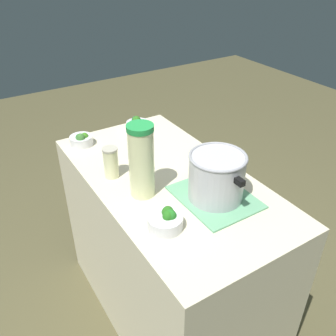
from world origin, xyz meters
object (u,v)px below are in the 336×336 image
(mason_jar, at_px, (111,162))
(broccoli_bowl_center, at_px, (166,220))
(cooking_pot, at_px, (217,176))
(lemonade_pitcher, at_px, (142,161))
(broccoli_bowl_front, at_px, (137,124))
(broccoli_bowl_back, at_px, (81,140))

(mason_jar, distance_m, broccoli_bowl_center, 0.43)
(cooking_pot, xyz_separation_m, lemonade_pitcher, (-0.19, -0.24, 0.05))
(mason_jar, height_order, broccoli_bowl_front, mason_jar)
(broccoli_bowl_front, distance_m, broccoli_bowl_center, 0.85)
(lemonade_pitcher, xyz_separation_m, broccoli_bowl_back, (-0.55, -0.07, -0.13))
(cooking_pot, relative_size, broccoli_bowl_front, 2.37)
(lemonade_pitcher, height_order, broccoli_bowl_front, lemonade_pitcher)
(broccoli_bowl_center, bearing_deg, mason_jar, -176.38)
(broccoli_bowl_front, height_order, broccoli_bowl_center, broccoli_bowl_front)
(broccoli_bowl_center, bearing_deg, lemonade_pitcher, 173.10)
(lemonade_pitcher, bearing_deg, broccoli_bowl_back, -173.18)
(broccoli_bowl_front, bearing_deg, lemonade_pitcher, -25.80)
(lemonade_pitcher, bearing_deg, mason_jar, -163.91)
(cooking_pot, distance_m, broccoli_bowl_back, 0.80)
(broccoli_bowl_back, bearing_deg, broccoli_bowl_front, 92.24)
(cooking_pot, relative_size, lemonade_pitcher, 0.94)
(lemonade_pitcher, relative_size, broccoli_bowl_front, 2.51)
(broccoli_bowl_back, bearing_deg, broccoli_bowl_center, 2.73)
(lemonade_pitcher, distance_m, broccoli_bowl_front, 0.63)
(lemonade_pitcher, bearing_deg, broccoli_bowl_center, -6.90)
(mason_jar, xyz_separation_m, broccoli_bowl_front, (-0.37, 0.33, -0.04))
(mason_jar, bearing_deg, broccoli_bowl_front, 138.53)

